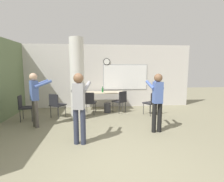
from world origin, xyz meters
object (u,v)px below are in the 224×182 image
object	(u,v)px
person_playing_front	(79,103)
person_playing_side	(157,98)
person_watching_back	(35,96)
bottle_on_table	(103,90)
chair_by_left_wall	(25,106)
chair_mid_room	(152,102)
chair_near_pillar	(56,104)
folding_table	(102,93)
chair_table_right	(120,100)
chair_table_left	(90,101)

from	to	relation	value
person_playing_front	person_playing_side	bearing A→B (deg)	15.64
person_playing_front	person_watching_back	bearing A→B (deg)	137.08
bottle_on_table	chair_by_left_wall	distance (m)	3.03
bottle_on_table	chair_mid_room	xyz separation A→B (m)	(1.81, -1.07, -0.34)
chair_near_pillar	person_playing_side	distance (m)	3.55
bottle_on_table	person_playing_side	xyz separation A→B (m)	(1.39, -2.77, 0.12)
person_playing_front	person_watching_back	xyz separation A→B (m)	(-1.42, 1.32, -0.02)
person_playing_side	bottle_on_table	bearing A→B (deg)	116.60
folding_table	person_playing_side	world-z (taller)	person_playing_side
chair_by_left_wall	person_playing_front	distance (m)	2.88
chair_mid_room	bottle_on_table	bearing A→B (deg)	149.30
bottle_on_table	person_watching_back	world-z (taller)	person_watching_back
chair_near_pillar	person_watching_back	distance (m)	1.13
chair_table_right	chair_mid_room	bearing A→B (deg)	-23.08
chair_mid_room	chair_table_left	size ratio (longest dim) A/B	1.00
folding_table	chair_near_pillar	world-z (taller)	chair_near_pillar
folding_table	person_playing_side	bearing A→B (deg)	-62.93
chair_mid_room	chair_by_left_wall	distance (m)	4.51
person_watching_back	person_playing_side	bearing A→B (deg)	-11.99
chair_table_left	bottle_on_table	bearing A→B (deg)	55.45
person_playing_side	person_watching_back	distance (m)	3.56
chair_table_left	chair_by_left_wall	bearing A→B (deg)	-165.14
bottle_on_table	chair_by_left_wall	xyz separation A→B (m)	(-2.70, -1.34, -0.34)
chair_table_left	person_playing_front	bearing A→B (deg)	-93.38
chair_by_left_wall	person_watching_back	bearing A→B (deg)	-48.85
chair_by_left_wall	chair_near_pillar	bearing A→B (deg)	15.44
chair_by_left_wall	person_playing_side	xyz separation A→B (m)	(4.08, -1.42, 0.45)
bottle_on_table	person_playing_side	distance (m)	3.10
person_watching_back	chair_near_pillar	bearing A→B (deg)	67.72
chair_table_right	person_watching_back	world-z (taller)	person_watching_back
chair_table_left	chair_mid_room	bearing A→B (deg)	-7.49
folding_table	chair_mid_room	bearing A→B (deg)	-30.40
chair_by_left_wall	bottle_on_table	bearing A→B (deg)	26.46
chair_near_pillar	chair_table_right	bearing A→B (deg)	11.22
bottle_on_table	chair_mid_room	distance (m)	2.13
chair_mid_room	chair_near_pillar	bearing A→B (deg)	179.91
chair_near_pillar	chair_mid_room	bearing A→B (deg)	-0.09
chair_mid_room	chair_by_left_wall	xyz separation A→B (m)	(-4.50, -0.27, 0.00)
chair_table_left	person_playing_side	size ratio (longest dim) A/B	0.53
folding_table	chair_table_left	bearing A→B (deg)	-122.77
folding_table	bottle_on_table	size ratio (longest dim) A/B	7.50
chair_table_left	person_playing_side	world-z (taller)	person_playing_side
folding_table	chair_near_pillar	size ratio (longest dim) A/B	2.10
chair_near_pillar	chair_table_left	xyz separation A→B (m)	(1.18, 0.30, 0.00)
folding_table	person_watching_back	xyz separation A→B (m)	(-2.07, -2.03, 0.26)
bottle_on_table	chair_near_pillar	bearing A→B (deg)	-147.94
folding_table	person_watching_back	distance (m)	2.91
folding_table	chair_by_left_wall	world-z (taller)	chair_by_left_wall
bottle_on_table	chair_table_left	world-z (taller)	bottle_on_table
bottle_on_table	person_playing_side	size ratio (longest dim) A/B	0.15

